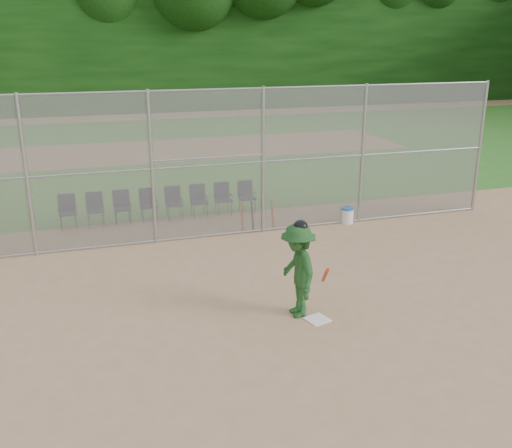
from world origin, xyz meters
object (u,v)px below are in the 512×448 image
object	(u,v)px
home_plate	(317,319)
batter_at_plate	(298,270)
water_cooler	(347,215)
chair_0	(68,212)

from	to	relation	value
home_plate	batter_at_plate	distance (m)	1.04
batter_at_plate	water_cooler	distance (m)	6.18
batter_at_plate	water_cooler	world-z (taller)	batter_at_plate
batter_at_plate	chair_0	xyz separation A→B (m)	(-4.25, 6.96, -0.46)
home_plate	water_cooler	world-z (taller)	water_cooler
home_plate	water_cooler	xyz separation A→B (m)	(3.27, 5.33, 0.23)
home_plate	water_cooler	distance (m)	6.26
home_plate	water_cooler	size ratio (longest dim) A/B	0.87
batter_at_plate	chair_0	bearing A→B (deg)	121.39
home_plate	chair_0	distance (m)	8.61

